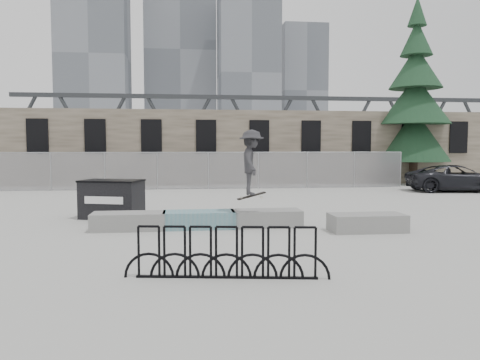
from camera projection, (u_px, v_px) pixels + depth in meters
name	position (u px, v px, depth m)	size (l,w,h in m)	color
ground	(231.00, 228.00, 13.12)	(120.00, 120.00, 0.00)	#A2A29D
stone_wall	(205.00, 148.00, 29.05)	(36.00, 2.58, 4.50)	#64594A
chainlink_fence	(208.00, 170.00, 25.43)	(22.06, 0.06, 2.02)	gray
planter_far_left	(129.00, 220.00, 12.86)	(2.00, 0.90, 0.47)	gray
planter_center_left	(199.00, 219.00, 13.13)	(2.00, 0.90, 0.47)	teal
planter_center_right	(266.00, 217.00, 13.41)	(2.00, 0.90, 0.47)	gray
planter_offset	(367.00, 222.00, 12.59)	(2.00, 0.90, 0.47)	gray
dumpster	(112.00, 199.00, 14.95)	(2.12, 1.64, 1.23)	black
bike_rack	(226.00, 253.00, 8.06)	(3.56, 0.60, 0.90)	black
spruce_tree	(415.00, 104.00, 28.97)	(4.38, 4.38, 11.50)	#38281E
skyline_towers	(185.00, 64.00, 104.47)	(58.00, 28.00, 48.00)	slate
truss_bridge	(262.00, 135.00, 68.49)	(70.00, 3.00, 9.80)	#2D3033
suv	(457.00, 178.00, 24.01)	(2.26, 4.90, 1.36)	black
skateboarder	(252.00, 162.00, 12.82)	(0.81, 1.21, 1.92)	#2E2E31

